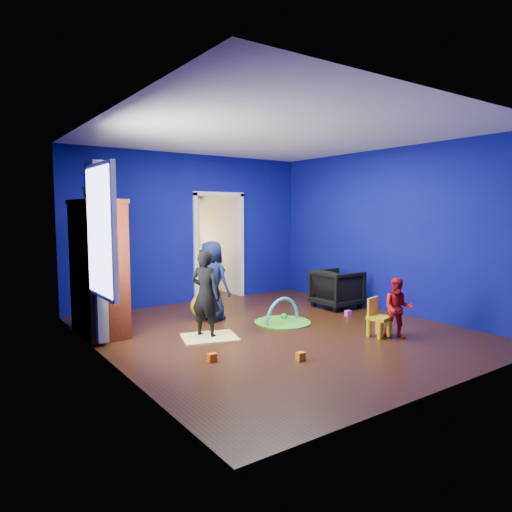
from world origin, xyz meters
TOP-DOWN VIEW (x-y plane):
  - floor at (0.00, 0.00)m, footprint 5.00×5.50m
  - ceiling at (0.00, 0.00)m, footprint 5.00×5.50m
  - wall_back at (0.00, 2.75)m, footprint 5.00×0.02m
  - wall_front at (0.00, -2.75)m, footprint 5.00×0.02m
  - wall_left at (-2.50, 0.00)m, footprint 0.02×5.50m
  - wall_right at (2.50, 0.00)m, footprint 0.02×5.50m
  - alcove at (0.60, 3.62)m, footprint 1.00×1.75m
  - armchair at (1.95, 0.71)m, footprint 0.80×0.77m
  - child_black at (-1.03, 0.33)m, footprint 0.49×0.55m
  - child_navy at (-0.45, 1.19)m, footprint 0.63×0.75m
  - toddler_red at (1.17, -1.27)m, footprint 0.52×0.53m
  - vase at (-2.22, 1.08)m, footprint 0.23×0.23m
  - potted_plant at (-2.22, 1.60)m, footprint 0.35×0.35m
  - tv_armoire at (-2.22, 1.38)m, footprint 0.58×1.14m
  - crt_tv at (-2.18, 1.38)m, footprint 0.46×0.70m
  - yellow_blanket at (-1.03, 0.23)m, footprint 0.89×0.79m
  - hopper_ball at (-0.50, 1.44)m, footprint 0.39×0.39m
  - kid_chair at (1.02, -1.07)m, footprint 0.34×0.34m
  - play_mat at (0.37, 0.34)m, footprint 0.90×0.90m
  - toy_arch at (0.37, 0.34)m, footprint 0.80×0.21m
  - window_left at (-2.48, 0.35)m, footprint 0.03×0.95m
  - curtain at (-2.37, 0.90)m, footprint 0.14×0.42m
  - doorway at (0.60, 2.75)m, footprint 1.16×0.10m
  - study_desk at (0.60, 4.26)m, footprint 0.88×0.44m
  - desk_monitor at (0.60, 4.38)m, footprint 0.40×0.05m
  - desk_lamp at (0.32, 4.32)m, footprint 0.14×0.14m
  - folding_chair at (0.60, 3.30)m, footprint 0.40×0.40m
  - book_shelf at (0.60, 4.37)m, footprint 0.88×0.24m
  - toy_0 at (1.33, -0.82)m, footprint 0.10×0.08m
  - toy_1 at (2.08, 0.86)m, footprint 0.11×0.11m
  - toy_2 at (-0.60, -1.23)m, footprint 0.10×0.08m
  - toy_3 at (0.54, 0.52)m, footprint 0.11×0.11m
  - toy_4 at (1.59, 0.08)m, footprint 0.10×0.08m
  - toy_5 at (-1.49, -0.66)m, footprint 0.10×0.08m

SIDE VIEW (x-z plane):
  - floor at x=0.00m, z-range -0.01..0.01m
  - play_mat at x=0.37m, z-range 0.00..0.02m
  - yellow_blanket at x=-1.03m, z-range 0.00..0.03m
  - toy_arch at x=0.37m, z-range -0.38..0.42m
  - toy_0 at x=1.33m, z-range 0.00..0.10m
  - toy_2 at x=-0.60m, z-range 0.00..0.10m
  - toy_4 at x=1.59m, z-range 0.00..0.10m
  - toy_5 at x=-1.49m, z-range 0.00..0.10m
  - toy_1 at x=2.08m, z-range 0.00..0.11m
  - toy_3 at x=0.54m, z-range 0.00..0.11m
  - hopper_ball at x=-0.50m, z-range 0.00..0.39m
  - kid_chair at x=1.02m, z-range 0.00..0.50m
  - armchair at x=1.95m, z-range 0.00..0.71m
  - study_desk at x=0.60m, z-range 0.00..0.75m
  - toddler_red at x=1.17m, z-range 0.00..0.86m
  - folding_chair at x=0.60m, z-range 0.00..0.92m
  - child_black at x=-1.03m, z-range 0.00..1.25m
  - child_navy at x=-0.45m, z-range 0.00..1.31m
  - desk_lamp at x=0.32m, z-range 0.86..1.00m
  - desk_monitor at x=0.60m, z-range 0.79..1.11m
  - tv_armoire at x=-2.22m, z-range 0.00..1.96m
  - crt_tv at x=-2.18m, z-range 0.75..1.29m
  - doorway at x=0.60m, z-range 0.00..2.10m
  - alcove at x=0.60m, z-range 0.00..2.50m
  - curtain at x=-2.37m, z-range 0.05..2.45m
  - wall_back at x=0.00m, z-range 0.00..2.90m
  - wall_front at x=0.00m, z-range 0.00..2.90m
  - wall_left at x=-2.50m, z-range 0.00..2.90m
  - wall_right at x=2.50m, z-range 0.00..2.90m
  - window_left at x=-2.48m, z-range 0.77..2.33m
  - book_shelf at x=0.60m, z-range 2.00..2.04m
  - vase at x=-2.22m, z-range 1.96..2.16m
  - potted_plant at x=-2.22m, z-range 1.96..2.43m
  - ceiling at x=0.00m, z-range 2.90..2.90m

